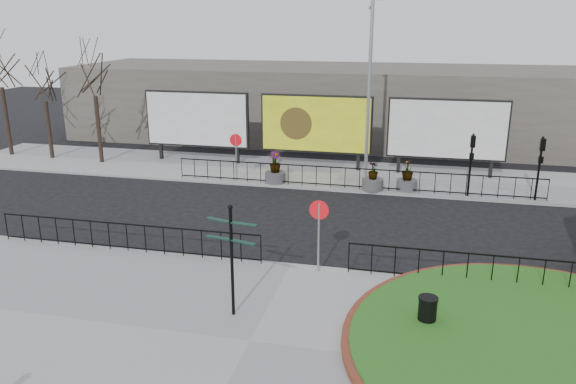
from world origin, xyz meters
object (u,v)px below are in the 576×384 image
(fingerpost_sign, at_px, (232,250))
(planter_c, at_px, (407,179))
(planter_b, at_px, (373,181))
(lamp_post, at_px, (369,89))
(planter_a, at_px, (275,172))
(billboard_mid, at_px, (316,124))
(litter_bin, at_px, (427,312))

(fingerpost_sign, xyz_separation_m, planter_c, (4.50, 13.46, -1.43))
(planter_b, height_order, planter_c, planter_c)
(lamp_post, height_order, planter_c, lamp_post)
(fingerpost_sign, bearing_deg, planter_b, 93.16)
(fingerpost_sign, xyz_separation_m, planter_a, (-2.12, 13.33, -1.41))
(lamp_post, bearing_deg, planter_c, -31.52)
(planter_a, bearing_deg, billboard_mid, 66.56)
(litter_bin, relative_size, planter_b, 0.62)
(billboard_mid, distance_m, fingerpost_sign, 16.76)
(planter_b, bearing_deg, planter_a, 178.15)
(litter_bin, xyz_separation_m, planter_c, (-0.86, 12.92, 0.11))
(billboard_mid, height_order, lamp_post, lamp_post)
(fingerpost_sign, height_order, planter_b, fingerpost_sign)
(litter_bin, distance_m, planter_c, 12.95)
(billboard_mid, height_order, planter_b, billboard_mid)
(lamp_post, bearing_deg, planter_b, -72.88)
(lamp_post, xyz_separation_m, planter_a, (-4.49, -1.44, -4.13))
(litter_bin, xyz_separation_m, planter_b, (-2.50, 12.63, 0.01))
(litter_bin, height_order, planter_a, planter_a)
(billboard_mid, bearing_deg, planter_c, -32.54)
(planter_a, bearing_deg, litter_bin, -59.69)
(billboard_mid, height_order, litter_bin, billboard_mid)
(lamp_post, height_order, fingerpost_sign, lamp_post)
(billboard_mid, xyz_separation_m, litter_bin, (6.00, -16.20, -2.03))
(lamp_post, xyz_separation_m, fingerpost_sign, (-2.36, -14.77, -2.72))
(lamp_post, bearing_deg, billboard_mid, 146.75)
(billboard_mid, height_order, planter_c, billboard_mid)
(planter_c, bearing_deg, billboard_mid, 147.46)
(lamp_post, distance_m, litter_bin, 15.15)
(planter_a, bearing_deg, fingerpost_sign, -80.94)
(fingerpost_sign, distance_m, planter_b, 13.56)
(lamp_post, xyz_separation_m, litter_bin, (2.99, -14.23, -4.26))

